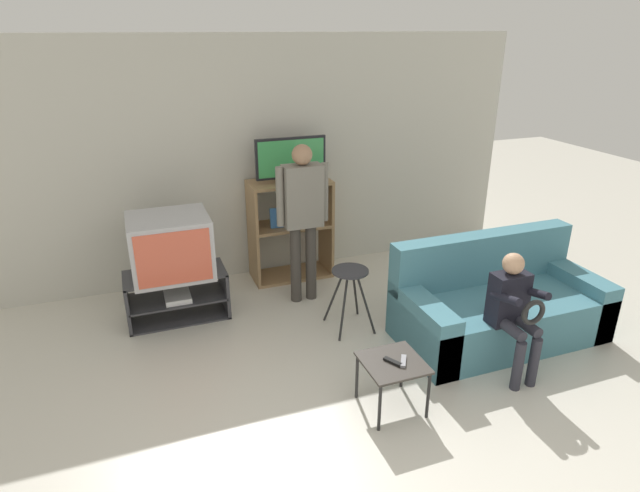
{
  "coord_description": "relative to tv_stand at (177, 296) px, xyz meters",
  "views": [
    {
      "loc": [
        -1.21,
        -2.04,
        2.65
      ],
      "look_at": [
        0.26,
        1.95,
        0.9
      ],
      "focal_mm": 30.0,
      "sensor_mm": 36.0,
      "label": 1
    }
  ],
  "objects": [
    {
      "name": "tv_stand",
      "position": [
        0.0,
        0.0,
        0.0
      ],
      "size": [
        0.95,
        0.46,
        0.47
      ],
      "color": "#38383D",
      "rests_on": "ground_plane"
    },
    {
      "name": "couch",
      "position": [
        2.71,
        -1.33,
        0.06
      ],
      "size": [
        1.85,
        0.89,
        0.89
      ],
      "color": "teal",
      "rests_on": "ground_plane"
    },
    {
      "name": "media_shelf",
      "position": [
        1.32,
        0.52,
        0.34
      ],
      "size": [
        0.88,
        0.44,
        1.12
      ],
      "color": "#9E7A51",
      "rests_on": "ground_plane"
    },
    {
      "name": "remote_control_black",
      "position": [
        1.32,
        -1.94,
        0.18
      ],
      "size": [
        0.1,
        0.14,
        0.02
      ],
      "primitive_type": "cube",
      "rotation": [
        0.0,
        0.0,
        0.5
      ],
      "color": "black",
      "rests_on": "snack_table"
    },
    {
      "name": "folding_stool",
      "position": [
        1.49,
        -0.75,
        0.25
      ],
      "size": [
        0.38,
        0.41,
        0.6
      ],
      "color": "black",
      "rests_on": "ground_plane"
    },
    {
      "name": "person_standing_adult",
      "position": [
        1.27,
        -0.07,
        0.76
      ],
      "size": [
        0.53,
        0.2,
        1.63
      ],
      "color": "#3D3833",
      "rests_on": "ground_plane"
    },
    {
      "name": "snack_table",
      "position": [
        1.33,
        -1.93,
        0.12
      ],
      "size": [
        0.44,
        0.44,
        0.4
      ],
      "color": "#38332D",
      "rests_on": "ground_plane"
    },
    {
      "name": "television_main",
      "position": [
        -0.01,
        -0.01,
        0.53
      ],
      "size": [
        0.73,
        0.64,
        0.57
      ],
      "color": "#B2B2B7",
      "rests_on": "tv_stand"
    },
    {
      "name": "person_seated_child",
      "position": [
        2.43,
        -1.85,
        0.37
      ],
      "size": [
        0.33,
        0.43,
        1.03
      ],
      "color": "#2D2D38",
      "rests_on": "ground_plane"
    },
    {
      "name": "television_flat",
      "position": [
        1.34,
        0.5,
        1.11
      ],
      "size": [
        0.76,
        0.2,
        0.47
      ],
      "color": "black",
      "rests_on": "media_shelf"
    },
    {
      "name": "wall_back",
      "position": [
        0.91,
        0.81,
        1.07
      ],
      "size": [
        6.4,
        0.06,
        2.6
      ],
      "color": "beige",
      "rests_on": "ground_plane"
    },
    {
      "name": "remote_control_white",
      "position": [
        1.39,
        -1.96,
        0.18
      ],
      "size": [
        0.11,
        0.14,
        0.02
      ],
      "primitive_type": "cube",
      "rotation": [
        0.0,
        0.0,
        -0.55
      ],
      "color": "gray",
      "rests_on": "snack_table"
    }
  ]
}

